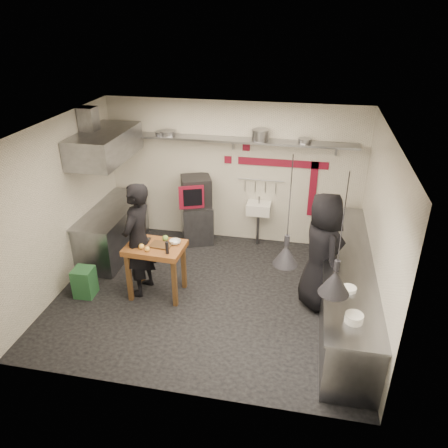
% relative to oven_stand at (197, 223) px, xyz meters
% --- Properties ---
extents(floor, '(5.00, 5.00, 0.00)m').
position_rel_oven_stand_xyz_m(floor, '(0.67, -1.77, -0.40)').
color(floor, black).
rests_on(floor, ground).
extents(ceiling, '(5.00, 5.00, 0.00)m').
position_rel_oven_stand_xyz_m(ceiling, '(0.67, -1.77, 2.40)').
color(ceiling, beige).
rests_on(ceiling, floor).
extents(wall_back, '(5.00, 0.04, 2.80)m').
position_rel_oven_stand_xyz_m(wall_back, '(0.67, 0.33, 1.00)').
color(wall_back, silver).
rests_on(wall_back, floor).
extents(wall_front, '(5.00, 0.04, 2.80)m').
position_rel_oven_stand_xyz_m(wall_front, '(0.67, -3.87, 1.00)').
color(wall_front, silver).
rests_on(wall_front, floor).
extents(wall_left, '(0.04, 4.20, 2.80)m').
position_rel_oven_stand_xyz_m(wall_left, '(-1.83, -1.77, 1.00)').
color(wall_left, silver).
rests_on(wall_left, floor).
extents(wall_right, '(0.04, 4.20, 2.80)m').
position_rel_oven_stand_xyz_m(wall_right, '(3.17, -1.77, 1.00)').
color(wall_right, silver).
rests_on(wall_right, floor).
extents(red_band_horiz, '(1.70, 0.02, 0.14)m').
position_rel_oven_stand_xyz_m(red_band_horiz, '(1.62, 0.31, 1.28)').
color(red_band_horiz, maroon).
rests_on(red_band_horiz, wall_back).
extents(red_band_vert, '(0.14, 0.02, 1.10)m').
position_rel_oven_stand_xyz_m(red_band_vert, '(2.22, 0.31, 0.80)').
color(red_band_vert, maroon).
rests_on(red_band_vert, wall_back).
extents(red_tile_a, '(0.14, 0.02, 0.14)m').
position_rel_oven_stand_xyz_m(red_tile_a, '(0.92, 0.31, 1.55)').
color(red_tile_a, maroon).
rests_on(red_tile_a, wall_back).
extents(red_tile_b, '(0.14, 0.02, 0.14)m').
position_rel_oven_stand_xyz_m(red_tile_b, '(0.57, 0.31, 1.28)').
color(red_tile_b, maroon).
rests_on(red_tile_b, wall_back).
extents(back_shelf, '(4.60, 0.34, 0.04)m').
position_rel_oven_stand_xyz_m(back_shelf, '(0.67, 0.15, 1.72)').
color(back_shelf, slate).
rests_on(back_shelf, wall_back).
extents(shelf_bracket_left, '(0.04, 0.06, 0.24)m').
position_rel_oven_stand_xyz_m(shelf_bracket_left, '(-1.23, 0.30, 1.62)').
color(shelf_bracket_left, slate).
rests_on(shelf_bracket_left, wall_back).
extents(shelf_bracket_mid, '(0.04, 0.06, 0.24)m').
position_rel_oven_stand_xyz_m(shelf_bracket_mid, '(0.67, 0.30, 1.62)').
color(shelf_bracket_mid, slate).
rests_on(shelf_bracket_mid, wall_back).
extents(shelf_bracket_right, '(0.04, 0.06, 0.24)m').
position_rel_oven_stand_xyz_m(shelf_bracket_right, '(2.57, 0.30, 1.62)').
color(shelf_bracket_right, slate).
rests_on(shelf_bracket_right, wall_back).
extents(pan_far_left, '(0.35, 0.35, 0.09)m').
position_rel_oven_stand_xyz_m(pan_far_left, '(-0.56, 0.15, 1.79)').
color(pan_far_left, slate).
rests_on(pan_far_left, back_shelf).
extents(pan_mid_left, '(0.31, 0.31, 0.07)m').
position_rel_oven_stand_xyz_m(pan_mid_left, '(-0.68, 0.15, 1.78)').
color(pan_mid_left, slate).
rests_on(pan_mid_left, back_shelf).
extents(stock_pot, '(0.36, 0.36, 0.20)m').
position_rel_oven_stand_xyz_m(stock_pot, '(1.19, 0.15, 1.84)').
color(stock_pot, slate).
rests_on(stock_pot, back_shelf).
extents(pan_right, '(0.26, 0.26, 0.08)m').
position_rel_oven_stand_xyz_m(pan_right, '(2.00, 0.15, 1.78)').
color(pan_right, slate).
rests_on(pan_right, back_shelf).
extents(oven_stand, '(0.75, 0.72, 0.80)m').
position_rel_oven_stand_xyz_m(oven_stand, '(0.00, 0.00, 0.00)').
color(oven_stand, slate).
rests_on(oven_stand, floor).
extents(combi_oven, '(0.70, 0.68, 0.58)m').
position_rel_oven_stand_xyz_m(combi_oven, '(-0.01, 0.03, 0.69)').
color(combi_oven, black).
rests_on(combi_oven, oven_stand).
extents(oven_door, '(0.46, 0.21, 0.46)m').
position_rel_oven_stand_xyz_m(oven_door, '(-0.02, -0.28, 0.69)').
color(oven_door, maroon).
rests_on(oven_door, combi_oven).
extents(oven_glass, '(0.34, 0.15, 0.34)m').
position_rel_oven_stand_xyz_m(oven_glass, '(0.00, -0.29, 0.69)').
color(oven_glass, black).
rests_on(oven_glass, oven_door).
extents(hand_sink, '(0.46, 0.34, 0.22)m').
position_rel_oven_stand_xyz_m(hand_sink, '(1.22, 0.15, 0.38)').
color(hand_sink, silver).
rests_on(hand_sink, wall_back).
extents(sink_tap, '(0.03, 0.03, 0.14)m').
position_rel_oven_stand_xyz_m(sink_tap, '(1.22, 0.15, 0.56)').
color(sink_tap, slate).
rests_on(sink_tap, hand_sink).
extents(sink_drain, '(0.06, 0.06, 0.66)m').
position_rel_oven_stand_xyz_m(sink_drain, '(1.22, 0.11, -0.06)').
color(sink_drain, slate).
rests_on(sink_drain, floor).
extents(utensil_rail, '(0.90, 0.02, 0.02)m').
position_rel_oven_stand_xyz_m(utensil_rail, '(1.22, 0.29, 0.92)').
color(utensil_rail, slate).
rests_on(utensil_rail, wall_back).
extents(counter_right, '(0.70, 3.80, 0.90)m').
position_rel_oven_stand_xyz_m(counter_right, '(2.82, -1.77, 0.05)').
color(counter_right, slate).
rests_on(counter_right, floor).
extents(counter_right_top, '(0.76, 3.90, 0.03)m').
position_rel_oven_stand_xyz_m(counter_right_top, '(2.82, -1.77, 0.52)').
color(counter_right_top, slate).
rests_on(counter_right_top, counter_right).
extents(plate_stack, '(0.25, 0.25, 0.11)m').
position_rel_oven_stand_xyz_m(plate_stack, '(2.79, -3.22, 0.59)').
color(plate_stack, silver).
rests_on(plate_stack, counter_right_top).
extents(small_bowl_right, '(0.26, 0.26, 0.05)m').
position_rel_oven_stand_xyz_m(small_bowl_right, '(2.77, -2.57, 0.56)').
color(small_bowl_right, silver).
rests_on(small_bowl_right, counter_right_top).
extents(counter_left, '(0.70, 1.90, 0.90)m').
position_rel_oven_stand_xyz_m(counter_left, '(-1.48, -0.72, 0.05)').
color(counter_left, slate).
rests_on(counter_left, floor).
extents(counter_left_top, '(0.76, 2.00, 0.03)m').
position_rel_oven_stand_xyz_m(counter_left_top, '(-1.48, -0.72, 0.52)').
color(counter_left_top, slate).
rests_on(counter_left_top, counter_left).
extents(extractor_hood, '(0.78, 1.60, 0.50)m').
position_rel_oven_stand_xyz_m(extractor_hood, '(-1.43, -0.72, 1.75)').
color(extractor_hood, slate).
rests_on(extractor_hood, ceiling).
extents(hood_duct, '(0.28, 0.28, 0.50)m').
position_rel_oven_stand_xyz_m(hood_duct, '(-1.68, -0.72, 2.15)').
color(hood_duct, slate).
rests_on(hood_duct, ceiling).
extents(green_bin, '(0.33, 0.33, 0.50)m').
position_rel_oven_stand_xyz_m(green_bin, '(-1.37, -2.18, -0.15)').
color(green_bin, '#23572F').
rests_on(green_bin, floor).
extents(prep_table, '(0.95, 0.68, 0.92)m').
position_rel_oven_stand_xyz_m(prep_table, '(-0.19, -1.90, 0.06)').
color(prep_table, brown).
rests_on(prep_table, floor).
extents(cutting_board, '(0.35, 0.26, 0.02)m').
position_rel_oven_stand_xyz_m(cutting_board, '(-0.09, -1.89, 0.53)').
color(cutting_board, '#50351B').
rests_on(cutting_board, prep_table).
extents(pepper_mill, '(0.07, 0.07, 0.20)m').
position_rel_oven_stand_xyz_m(pepper_mill, '(0.08, -2.10, 0.62)').
color(pepper_mill, black).
rests_on(pepper_mill, prep_table).
extents(lemon_a, '(0.11, 0.11, 0.09)m').
position_rel_oven_stand_xyz_m(lemon_a, '(-0.36, -2.04, 0.56)').
color(lemon_a, gold).
rests_on(lemon_a, prep_table).
extents(lemon_b, '(0.10, 0.10, 0.08)m').
position_rel_oven_stand_xyz_m(lemon_b, '(-0.24, -2.09, 0.56)').
color(lemon_b, gold).
rests_on(lemon_b, prep_table).
extents(veg_ball, '(0.13, 0.13, 0.10)m').
position_rel_oven_stand_xyz_m(veg_ball, '(-0.07, -1.72, 0.57)').
color(veg_ball, olive).
rests_on(veg_ball, prep_table).
extents(steel_tray, '(0.17, 0.13, 0.03)m').
position_rel_oven_stand_xyz_m(steel_tray, '(-0.40, -1.77, 0.54)').
color(steel_tray, slate).
rests_on(steel_tray, prep_table).
extents(bowl, '(0.24, 0.24, 0.06)m').
position_rel_oven_stand_xyz_m(bowl, '(0.11, -1.78, 0.55)').
color(bowl, silver).
rests_on(bowl, prep_table).
extents(heat_lamp_near, '(0.45, 0.45, 1.49)m').
position_rel_oven_stand_xyz_m(heat_lamp_near, '(1.91, -2.68, 1.66)').
color(heat_lamp_near, black).
rests_on(heat_lamp_near, ceiling).
extents(heat_lamp_far, '(0.43, 0.43, 1.53)m').
position_rel_oven_stand_xyz_m(heat_lamp_far, '(2.52, -3.15, 1.63)').
color(heat_lamp_far, black).
rests_on(heat_lamp_far, ceiling).
extents(chef_left, '(0.54, 0.76, 1.94)m').
position_rel_oven_stand_xyz_m(chef_left, '(-0.48, -1.87, 0.57)').
color(chef_left, black).
rests_on(chef_left, floor).
extents(chef_right, '(0.93, 1.10, 1.92)m').
position_rel_oven_stand_xyz_m(chef_right, '(2.41, -1.65, 0.56)').
color(chef_right, black).
rests_on(chef_right, floor).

